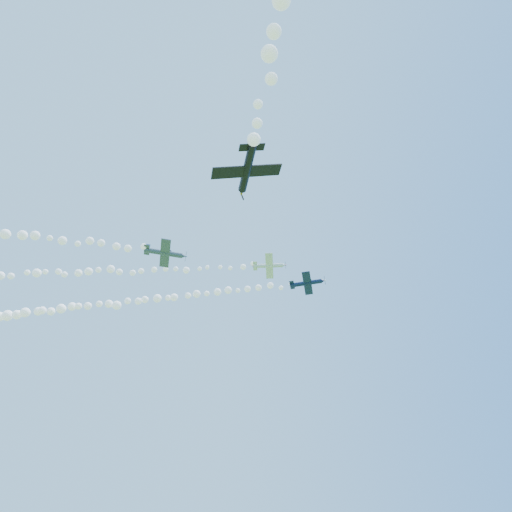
{
  "coord_description": "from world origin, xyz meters",
  "views": [
    {
      "loc": [
        -7.72,
        -65.49,
        2.0
      ],
      "look_at": [
        1.4,
        -7.48,
        47.53
      ],
      "focal_mm": 30.0,
      "sensor_mm": 36.0,
      "label": 1
    }
  ],
  "objects": [
    {
      "name": "smoke_trail_white",
      "position": [
        -34.15,
        6.25,
        49.54
      ],
      "size": [
        74.13,
        17.58,
        2.79
      ],
      "primitive_type": null,
      "color": "white"
    },
    {
      "name": "plane_white",
      "position": [
        4.78,
        -2.0,
        49.84
      ],
      "size": [
        6.48,
        6.83,
        1.93
      ],
      "rotation": [
        -0.15,
        -0.0,
        -0.21
      ],
      "color": "silver"
    },
    {
      "name": "plane_navy",
      "position": [
        13.58,
        3.37,
        50.43
      ],
      "size": [
        7.44,
        7.88,
        2.01
      ],
      "rotation": [
        -0.03,
        -0.05,
        -0.34
      ],
      "color": "#0C1738"
    },
    {
      "name": "smoke_trail_navy",
      "position": [
        -21.65,
        15.85,
        50.21
      ],
      "size": [
        66.4,
        25.29,
        2.93
      ],
      "primitive_type": null,
      "color": "white"
    },
    {
      "name": "plane_grey",
      "position": [
        -14.07,
        -7.56,
        46.24
      ],
      "size": [
        7.38,
        7.77,
        2.5
      ],
      "rotation": [
        0.01,
        0.04,
        0.06
      ],
      "color": "#374250"
    },
    {
      "name": "plane_black",
      "position": [
        -3.63,
        -32.5,
        40.42
      ],
      "size": [
        8.19,
        8.19,
        2.78
      ],
      "rotation": [
        -0.3,
        -0.01,
        1.61
      ],
      "color": "black"
    }
  ]
}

